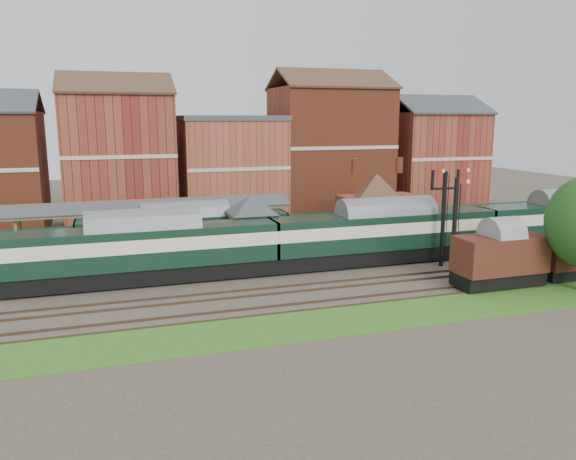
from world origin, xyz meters
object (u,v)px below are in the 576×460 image
object	(u,v)px
semaphore_bracket	(444,212)
goods_van_a	(500,257)
dmu_train	(385,232)
signal_box	(252,227)
platform_railcar	(185,232)

from	to	relation	value
semaphore_bracket	goods_van_a	distance (m)	6.94
dmu_train	signal_box	bearing A→B (deg)	163.51
dmu_train	platform_railcar	size ratio (longest dim) A/B	3.30
platform_railcar	dmu_train	bearing A→B (deg)	-21.88
dmu_train	platform_railcar	world-z (taller)	dmu_train
signal_box	platform_railcar	world-z (taller)	signal_box
semaphore_bracket	platform_railcar	distance (m)	22.26
semaphore_bracket	signal_box	bearing A→B (deg)	159.08
dmu_train	goods_van_a	xyz separation A→B (m)	(4.69, -9.00, -0.40)
platform_railcar	goods_van_a	xyz separation A→B (m)	(20.88, -15.50, -0.17)
semaphore_bracket	goods_van_a	xyz separation A→B (m)	(0.64, -6.50, -2.34)
signal_box	goods_van_a	world-z (taller)	signal_box
signal_box	goods_van_a	size ratio (longest dim) A/B	0.90
platform_railcar	goods_van_a	size ratio (longest dim) A/B	2.73
semaphore_bracket	dmu_train	size ratio (longest dim) A/B	0.14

